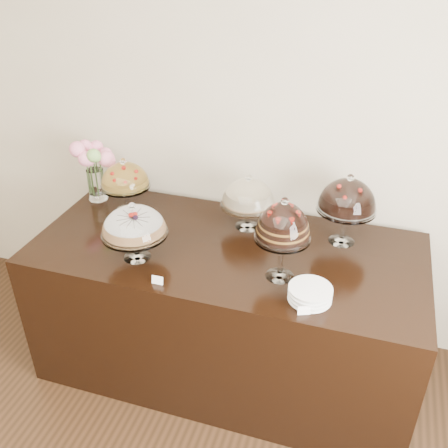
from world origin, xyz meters
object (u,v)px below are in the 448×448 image
(cake_stand_fruit_tart, at_px, (125,177))
(cake_stand_cheesecake, at_px, (248,195))
(cake_stand_sugar_sponge, at_px, (134,224))
(cake_stand_dark_choco, at_px, (348,198))
(display_counter, at_px, (226,308))
(plate_stack, at_px, (310,294))
(flower_vase, at_px, (94,163))
(cake_stand_choco_layer, at_px, (283,225))

(cake_stand_fruit_tart, bearing_deg, cake_stand_cheesecake, 1.68)
(cake_stand_sugar_sponge, relative_size, cake_stand_dark_choco, 0.84)
(cake_stand_fruit_tart, bearing_deg, display_counter, -17.60)
(display_counter, height_order, cake_stand_dark_choco, cake_stand_dark_choco)
(cake_stand_cheesecake, xyz_separation_m, plate_stack, (0.47, -0.58, -0.17))
(display_counter, relative_size, flower_vase, 5.37)
(cake_stand_cheesecake, distance_m, plate_stack, 0.77)
(cake_stand_cheesecake, height_order, cake_stand_dark_choco, cake_stand_dark_choco)
(cake_stand_sugar_sponge, xyz_separation_m, plate_stack, (0.96, -0.08, -0.18))
(display_counter, bearing_deg, plate_stack, -31.74)
(cake_stand_cheesecake, distance_m, cake_stand_fruit_tart, 0.79)
(cake_stand_dark_choco, relative_size, cake_stand_fruit_tart, 1.21)
(plate_stack, bearing_deg, display_counter, 148.26)
(cake_stand_choco_layer, height_order, plate_stack, cake_stand_choco_layer)
(cake_stand_dark_choco, bearing_deg, cake_stand_choco_layer, -121.94)
(display_counter, relative_size, plate_stack, 10.68)
(cake_stand_dark_choco, bearing_deg, cake_stand_cheesecake, -179.64)
(cake_stand_cheesecake, xyz_separation_m, cake_stand_dark_choco, (0.56, 0.00, 0.07))
(cake_stand_choco_layer, distance_m, cake_stand_dark_choco, 0.51)
(display_counter, distance_m, cake_stand_choco_layer, 0.85)
(cake_stand_sugar_sponge, height_order, flower_vase, flower_vase)
(cake_stand_dark_choco, relative_size, flower_vase, 1.03)
(cake_stand_cheesecake, relative_size, cake_stand_fruit_tart, 0.97)
(cake_stand_sugar_sponge, relative_size, cake_stand_fruit_tart, 1.02)
(cake_stand_choco_layer, xyz_separation_m, flower_vase, (-1.32, 0.47, -0.05))
(cake_stand_choco_layer, relative_size, cake_stand_cheesecake, 1.34)
(display_counter, bearing_deg, cake_stand_choco_layer, -27.07)
(cake_stand_dark_choco, bearing_deg, cake_stand_fruit_tart, -178.87)
(cake_stand_choco_layer, distance_m, flower_vase, 1.41)
(display_counter, bearing_deg, cake_stand_cheesecake, 78.74)
(cake_stand_dark_choco, xyz_separation_m, cake_stand_fruit_tart, (-1.35, -0.03, -0.06))
(cake_stand_dark_choco, distance_m, flower_vase, 1.60)
(cake_stand_dark_choco, bearing_deg, plate_stack, -98.88)
(cake_stand_dark_choco, xyz_separation_m, flower_vase, (-1.59, 0.04, -0.02))
(display_counter, relative_size, cake_stand_dark_choco, 5.20)
(cake_stand_sugar_sponge, bearing_deg, cake_stand_choco_layer, 4.94)
(cake_stand_sugar_sponge, bearing_deg, cake_stand_dark_choco, 25.52)
(display_counter, distance_m, flower_vase, 1.25)
(display_counter, bearing_deg, cake_stand_fruit_tart, 162.40)
(cake_stand_cheesecake, height_order, cake_stand_fruit_tart, cake_stand_fruit_tart)
(cake_stand_choco_layer, bearing_deg, flower_vase, 160.36)
(cake_stand_choco_layer, bearing_deg, cake_stand_dark_choco, 58.06)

